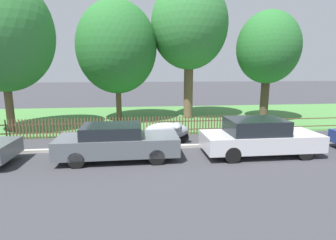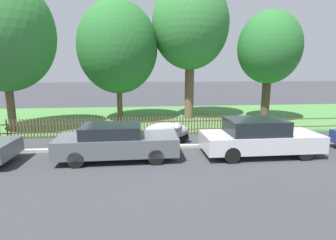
{
  "view_description": "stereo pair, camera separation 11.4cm",
  "coord_description": "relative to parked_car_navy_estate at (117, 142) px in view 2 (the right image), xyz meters",
  "views": [
    {
      "loc": [
        0.29,
        -10.77,
        3.37
      ],
      "look_at": [
        1.61,
        0.83,
        1.1
      ],
      "focal_mm": 28.0,
      "sensor_mm": 36.0,
      "label": 1
    },
    {
      "loc": [
        0.41,
        -10.78,
        3.37
      ],
      "look_at": [
        1.61,
        0.83,
        1.1
      ],
      "focal_mm": 28.0,
      "sensor_mm": 36.0,
      "label": 2
    }
  ],
  "objects": [
    {
      "name": "park_fence",
      "position": [
        0.54,
        3.49,
        -0.19
      ],
      "size": [
        42.85,
        0.05,
        0.99
      ],
      "color": "brown",
      "rests_on": "ground"
    },
    {
      "name": "tree_far_left",
      "position": [
        9.15,
        6.82,
        4.0
      ],
      "size": [
        3.98,
        3.98,
        7.02
      ],
      "color": "#473828",
      "rests_on": "ground"
    },
    {
      "name": "grass_strip",
      "position": [
        0.54,
        8.75,
        -0.68
      ],
      "size": [
        42.85,
        10.56,
        0.01
      ],
      "primitive_type": "cube",
      "color": "#477F3D",
      "rests_on": "ground"
    },
    {
      "name": "kerb_stone",
      "position": [
        0.54,
        1.22,
        -0.63
      ],
      "size": [
        42.85,
        0.2,
        0.12
      ],
      "primitive_type": "cube",
      "color": "#B2ADA3",
      "rests_on": "ground"
    },
    {
      "name": "covered_motorcycle",
      "position": [
        2.15,
        1.99,
        -0.09
      ],
      "size": [
        2.05,
        0.95,
        0.98
      ],
      "rotation": [
        0.0,
        0.0,
        -0.09
      ],
      "color": "black",
      "rests_on": "ground"
    },
    {
      "name": "tree_behind_motorcycle",
      "position": [
        -0.46,
        7.85,
        4.03
      ],
      "size": [
        5.08,
        5.08,
        7.64
      ],
      "color": "brown",
      "rests_on": "ground"
    },
    {
      "name": "parked_car_navy_estate",
      "position": [
        0.0,
        0.0,
        0.0
      ],
      "size": [
        4.49,
        1.7,
        1.34
      ],
      "rotation": [
        0.0,
        0.0,
        0.01
      ],
      "color": "#51565B",
      "rests_on": "ground"
    },
    {
      "name": "tree_mid_park",
      "position": [
        4.28,
        8.2,
        5.5
      ],
      "size": [
        5.06,
        5.06,
        9.15
      ],
      "color": "brown",
      "rests_on": "ground"
    },
    {
      "name": "parked_car_red_compact",
      "position": [
        5.55,
        -0.07,
        0.04
      ],
      "size": [
        4.58,
        1.79,
        1.46
      ],
      "rotation": [
        0.0,
        0.0,
        0.0
      ],
      "color": "#BCBCC1",
      "rests_on": "ground"
    },
    {
      "name": "tree_nearest_kerb",
      "position": [
        -6.17,
        5.38,
        4.51
      ],
      "size": [
        5.28,
        5.28,
        8.24
      ],
      "color": "brown",
      "rests_on": "ground"
    },
    {
      "name": "ground_plane",
      "position": [
        0.54,
        1.12,
        -0.69
      ],
      "size": [
        120.0,
        120.0,
        0.0
      ],
      "primitive_type": "plane",
      "color": "#38383D"
    }
  ]
}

